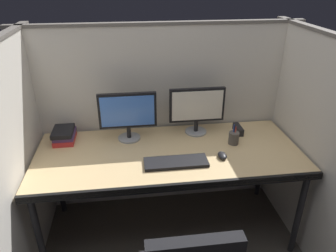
# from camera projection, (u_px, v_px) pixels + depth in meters

# --- Properties ---
(cubicle_partition_rear) EXTENTS (2.21, 0.06, 1.57)m
(cubicle_partition_rear) POSITION_uv_depth(u_px,v_px,m) (162.00, 119.00, 2.65)
(cubicle_partition_rear) COLOR beige
(cubicle_partition_rear) RESTS_ON ground
(cubicle_partition_left) EXTENTS (0.06, 1.41, 1.57)m
(cubicle_partition_left) POSITION_uv_depth(u_px,v_px,m) (19.00, 163.00, 2.05)
(cubicle_partition_left) COLOR beige
(cubicle_partition_left) RESTS_ON ground
(cubicle_partition_right) EXTENTS (0.06, 1.41, 1.57)m
(cubicle_partition_right) POSITION_uv_depth(u_px,v_px,m) (307.00, 143.00, 2.28)
(cubicle_partition_right) COLOR beige
(cubicle_partition_right) RESTS_ON ground
(desk) EXTENTS (1.90, 0.80, 0.74)m
(desk) POSITION_uv_depth(u_px,v_px,m) (169.00, 158.00, 2.29)
(desk) COLOR tan
(desk) RESTS_ON ground
(monitor_left) EXTENTS (0.43, 0.17, 0.37)m
(monitor_left) POSITION_uv_depth(u_px,v_px,m) (128.00, 113.00, 2.35)
(monitor_left) COLOR gray
(monitor_left) RESTS_ON desk
(monitor_right) EXTENTS (0.43, 0.17, 0.37)m
(monitor_right) POSITION_uv_depth(u_px,v_px,m) (197.00, 108.00, 2.45)
(monitor_right) COLOR gray
(monitor_right) RESTS_ON desk
(keyboard_main) EXTENTS (0.43, 0.15, 0.02)m
(keyboard_main) POSITION_uv_depth(u_px,v_px,m) (176.00, 162.00, 2.13)
(keyboard_main) COLOR black
(keyboard_main) RESTS_ON desk
(computer_mouse) EXTENTS (0.06, 0.10, 0.04)m
(computer_mouse) POSITION_uv_depth(u_px,v_px,m) (222.00, 155.00, 2.20)
(computer_mouse) COLOR black
(computer_mouse) RESTS_ON desk
(red_stapler) EXTENTS (0.04, 0.15, 0.06)m
(red_stapler) POSITION_uv_depth(u_px,v_px,m) (238.00, 129.00, 2.53)
(red_stapler) COLOR black
(red_stapler) RESTS_ON desk
(pen_cup) EXTENTS (0.08, 0.08, 0.16)m
(pen_cup) POSITION_uv_depth(u_px,v_px,m) (234.00, 138.00, 2.36)
(pen_cup) COLOR #4C4742
(pen_cup) RESTS_ON desk
(book_stack) EXTENTS (0.16, 0.22, 0.10)m
(book_stack) POSITION_uv_depth(u_px,v_px,m) (64.00, 135.00, 2.40)
(book_stack) COLOR #B22626
(book_stack) RESTS_ON desk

